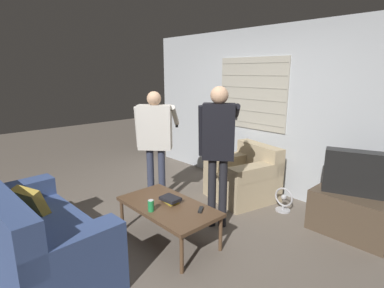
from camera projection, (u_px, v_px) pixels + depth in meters
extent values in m
plane|color=#665B51|center=(168.00, 231.00, 3.64)|extent=(16.00, 16.00, 0.00)
cube|color=#ADB2B7|center=(268.00, 111.00, 4.68)|extent=(5.20, 0.06, 2.55)
cube|color=#A8A393|center=(252.00, 94.00, 4.80)|extent=(1.27, 0.02, 1.13)
cube|color=gray|center=(250.00, 123.00, 4.91)|extent=(1.25, 0.00, 0.01)
cube|color=gray|center=(251.00, 111.00, 4.86)|extent=(1.25, 0.00, 0.01)
cube|color=gray|center=(251.00, 100.00, 4.82)|extent=(1.25, 0.00, 0.01)
cube|color=gray|center=(252.00, 88.00, 4.77)|extent=(1.25, 0.00, 0.01)
cube|color=gray|center=(252.00, 75.00, 4.73)|extent=(1.25, 0.00, 0.01)
cube|color=gray|center=(253.00, 63.00, 4.69)|extent=(1.25, 0.00, 0.01)
cube|color=#384C7F|center=(42.00, 245.00, 2.94)|extent=(1.79, 0.90, 0.45)
cube|color=#384C7F|center=(14.00, 193.00, 3.38)|extent=(0.27, 0.84, 0.20)
cube|color=#384C7F|center=(73.00, 247.00, 2.34)|extent=(0.27, 0.84, 0.20)
cube|color=#B29338|center=(32.00, 204.00, 3.10)|extent=(0.41, 0.32, 0.37)
cube|color=tan|center=(242.00, 185.00, 4.53)|extent=(1.02, 1.02, 0.42)
cube|color=tan|center=(259.00, 157.00, 4.59)|extent=(0.87, 0.39, 0.39)
cube|color=tan|center=(256.00, 172.00, 4.20)|extent=(0.43, 0.88, 0.19)
cube|color=tan|center=(230.00, 161.00, 4.71)|extent=(0.43, 0.88, 0.19)
cube|color=brown|center=(168.00, 206.00, 3.35)|extent=(1.18, 0.63, 0.04)
cylinder|color=brown|center=(159.00, 202.00, 3.97)|extent=(0.04, 0.04, 0.39)
cylinder|color=brown|center=(221.00, 234.00, 3.19)|extent=(0.04, 0.04, 0.39)
cylinder|color=brown|center=(122.00, 215.00, 3.61)|extent=(0.04, 0.04, 0.39)
cylinder|color=brown|center=(182.00, 255.00, 2.83)|extent=(0.04, 0.04, 0.39)
cube|color=#4C3D2D|center=(352.00, 213.00, 3.54)|extent=(0.87, 0.59, 0.50)
cube|color=black|center=(358.00, 173.00, 3.42)|extent=(0.74, 0.44, 0.51)
cube|color=black|center=(358.00, 170.00, 3.51)|extent=(0.58, 0.22, 0.42)
cylinder|color=#33384C|center=(151.00, 176.00, 4.31)|extent=(0.10, 0.10, 0.82)
cylinder|color=#33384C|center=(162.00, 177.00, 4.30)|extent=(0.10, 0.10, 0.82)
cube|color=beige|center=(155.00, 127.00, 4.13)|extent=(0.47, 0.46, 0.62)
sphere|color=tan|center=(154.00, 98.00, 4.04)|extent=(0.19, 0.19, 0.19)
cylinder|color=beige|center=(138.00, 127.00, 4.20)|extent=(0.16, 0.16, 0.59)
cylinder|color=beige|center=(175.00, 116.00, 4.33)|extent=(0.42, 0.44, 0.36)
cube|color=black|center=(177.00, 123.00, 4.61)|extent=(0.09, 0.09, 0.12)
cylinder|color=black|center=(212.00, 193.00, 3.67)|extent=(0.10, 0.10, 0.87)
cylinder|color=black|center=(223.00, 193.00, 3.65)|extent=(0.10, 0.10, 0.87)
cube|color=black|center=(219.00, 132.00, 3.48)|extent=(0.41, 0.39, 0.66)
sphere|color=tan|center=(219.00, 95.00, 3.38)|extent=(0.21, 0.21, 0.21)
cylinder|color=black|center=(201.00, 131.00, 3.55)|extent=(0.16, 0.17, 0.63)
cylinder|color=black|center=(237.00, 111.00, 3.69)|extent=(0.45, 0.52, 0.25)
cube|color=white|center=(236.00, 115.00, 4.00)|extent=(0.07, 0.07, 0.13)
cube|color=gold|center=(170.00, 201.00, 3.41)|extent=(0.21, 0.14, 0.03)
cube|color=black|center=(170.00, 199.00, 3.39)|extent=(0.23, 0.18, 0.03)
cylinder|color=#238E47|center=(151.00, 206.00, 3.18)|extent=(0.07, 0.07, 0.12)
cylinder|color=silver|center=(151.00, 200.00, 3.17)|extent=(0.06, 0.06, 0.00)
cube|color=black|center=(201.00, 210.00, 3.20)|extent=(0.11, 0.13, 0.02)
cylinder|color=#A8A8AD|center=(283.00, 210.00, 4.15)|extent=(0.20, 0.20, 0.02)
cylinder|color=#A8A8AD|center=(283.00, 207.00, 4.14)|extent=(0.03, 0.03, 0.06)
torus|color=#A8A8AD|center=(284.00, 197.00, 4.11)|extent=(0.27, 0.02, 0.27)
sphere|color=#A8A8AD|center=(284.00, 197.00, 4.11)|extent=(0.07, 0.07, 0.07)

